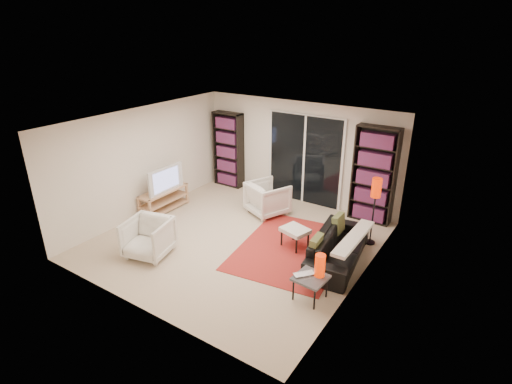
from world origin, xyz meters
TOP-DOWN VIEW (x-y plane):
  - floor at (0.00, 0.00)m, footprint 5.00×5.00m
  - wall_back at (0.00, 2.50)m, footprint 5.00×0.02m
  - wall_front at (0.00, -2.50)m, footprint 5.00×0.02m
  - wall_left at (-2.50, 0.00)m, footprint 0.02×5.00m
  - wall_right at (2.50, 0.00)m, footprint 0.02×5.00m
  - ceiling at (0.00, 0.00)m, footprint 5.00×5.00m
  - sliding_door at (0.20, 2.46)m, footprint 1.92×0.08m
  - bookshelf_left at (-1.95, 2.33)m, footprint 0.80×0.30m
  - bookshelf_right at (1.90, 2.33)m, footprint 0.90×0.30m
  - tv_stand at (-2.24, 0.22)m, footprint 0.40×1.25m
  - tv at (-2.22, 0.22)m, footprint 0.15×1.00m
  - rug at (1.06, 0.31)m, footprint 2.21×2.77m
  - sofa at (1.97, 0.39)m, footprint 1.00×2.00m
  - armchair_back at (-0.15, 1.39)m, footprint 1.06×1.07m
  - armchair_front at (-1.06, -1.34)m, footprint 0.94×0.95m
  - ottoman at (1.08, 0.40)m, footprint 0.59×0.53m
  - side_table at (2.03, -0.87)m, footprint 0.51×0.51m
  - laptop at (1.95, -0.91)m, footprint 0.37×0.39m
  - table_lamp at (2.12, -0.76)m, footprint 0.16×0.16m
  - floor_lamp at (2.25, 1.35)m, footprint 0.21×0.21m

SIDE VIEW (x-z plane):
  - floor at x=0.00m, z-range 0.00..0.00m
  - rug at x=1.06m, z-range 0.00..0.01m
  - tv_stand at x=-2.24m, z-range 0.01..0.51m
  - sofa at x=1.97m, z-range 0.00..0.56m
  - ottoman at x=1.08m, z-range 0.14..0.54m
  - side_table at x=2.03m, z-range 0.15..0.55m
  - armchair_front at x=-1.06m, z-range 0.00..0.72m
  - armchair_back at x=-0.15m, z-range 0.00..0.75m
  - laptop at x=1.95m, z-range 0.40..0.43m
  - table_lamp at x=2.12m, z-range 0.40..0.77m
  - tv at x=-2.22m, z-range 0.50..1.08m
  - bookshelf_left at x=-1.95m, z-range 0.00..1.95m
  - floor_lamp at x=2.25m, z-range 0.36..1.72m
  - sliding_door at x=0.20m, z-range -0.03..2.13m
  - bookshelf_right at x=1.90m, z-range 0.00..2.10m
  - wall_back at x=0.00m, z-range 0.00..2.40m
  - wall_front at x=0.00m, z-range 0.00..2.40m
  - wall_left at x=-2.50m, z-range 0.00..2.40m
  - wall_right at x=2.50m, z-range 0.00..2.40m
  - ceiling at x=0.00m, z-range 2.39..2.41m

